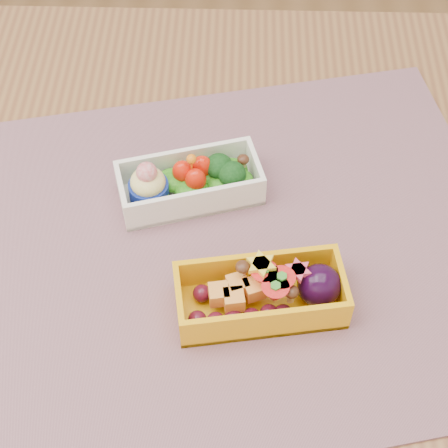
{
  "coord_description": "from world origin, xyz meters",
  "views": [
    {
      "loc": [
        -0.01,
        -0.41,
        1.35
      ],
      "look_at": [
        -0.02,
        0.01,
        0.79
      ],
      "focal_mm": 59.33,
      "sensor_mm": 36.0,
      "label": 1
    }
  ],
  "objects_px": {
    "placemat": "(216,251)",
    "bento_white": "(189,183)",
    "table": "(244,312)",
    "bento_yellow": "(264,294)"
  },
  "relations": [
    {
      "from": "table",
      "to": "bento_white",
      "type": "bearing_deg",
      "value": 127.36
    },
    {
      "from": "placemat",
      "to": "bento_white",
      "type": "relative_size",
      "value": 3.69
    },
    {
      "from": "bento_yellow",
      "to": "bento_white",
      "type": "bearing_deg",
      "value": 110.7
    },
    {
      "from": "table",
      "to": "placemat",
      "type": "bearing_deg",
      "value": 163.39
    },
    {
      "from": "placemat",
      "to": "bento_yellow",
      "type": "bearing_deg",
      "value": -53.74
    },
    {
      "from": "bento_white",
      "to": "bento_yellow",
      "type": "bearing_deg",
      "value": -75.95
    },
    {
      "from": "placemat",
      "to": "bento_yellow",
      "type": "relative_size",
      "value": 3.56
    },
    {
      "from": "placemat",
      "to": "bento_yellow",
      "type": "xyz_separation_m",
      "value": [
        0.05,
        -0.06,
        0.02
      ]
    },
    {
      "from": "bento_white",
      "to": "placemat",
      "type": "bearing_deg",
      "value": -82.49
    },
    {
      "from": "table",
      "to": "bento_white",
      "type": "height_order",
      "value": "bento_white"
    }
  ]
}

